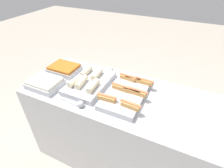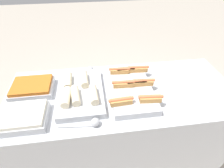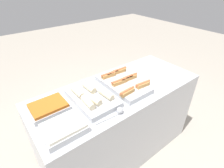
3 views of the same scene
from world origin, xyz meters
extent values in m
plane|color=#ADA393|center=(0.00, 0.00, 0.00)|extent=(12.00, 12.00, 0.00)
cube|color=#B7BABF|center=(0.00, 0.00, 0.45)|extent=(1.70, 0.71, 0.91)
cube|color=#B7BABF|center=(0.05, 0.00, 0.93)|extent=(0.30, 0.53, 0.05)
cube|color=tan|center=(0.16, 0.17, 0.98)|extent=(0.14, 0.05, 0.04)
cylinder|color=#D66B42|center=(0.16, 0.17, 1.00)|extent=(0.16, 0.03, 0.02)
cube|color=tan|center=(0.15, 0.00, 0.98)|extent=(0.14, 0.05, 0.04)
cylinder|color=#D66B42|center=(0.15, 0.00, 1.00)|extent=(0.16, 0.03, 0.02)
cube|color=tan|center=(0.05, 0.17, 0.98)|extent=(0.14, 0.05, 0.04)
cylinder|color=#D66B42|center=(0.05, 0.17, 1.00)|extent=(0.16, 0.03, 0.02)
cube|color=tan|center=(0.00, 0.00, 0.98)|extent=(0.14, 0.05, 0.04)
cylinder|color=#D66B42|center=(0.00, 0.00, 1.00)|extent=(0.16, 0.03, 0.02)
cube|color=tan|center=(0.00, 0.17, 0.98)|extent=(0.15, 0.06, 0.04)
cylinder|color=#D66B42|center=(0.00, 0.17, 1.00)|extent=(0.16, 0.04, 0.02)
cube|color=tan|center=(-0.05, -0.17, 0.98)|extent=(0.14, 0.05, 0.04)
cylinder|color=#D66B42|center=(-0.05, -0.17, 1.00)|extent=(0.16, 0.03, 0.02)
cube|color=tan|center=(0.10, 0.00, 0.98)|extent=(0.14, 0.04, 0.04)
cylinder|color=#D66B42|center=(0.10, 0.00, 1.00)|extent=(0.16, 0.02, 0.02)
cube|color=tan|center=(0.15, -0.17, 0.98)|extent=(0.15, 0.06, 0.04)
cylinder|color=#D66B42|center=(0.15, -0.17, 1.00)|extent=(0.16, 0.04, 0.02)
cube|color=#B7BABF|center=(-0.30, 0.00, 0.93)|extent=(0.31, 0.49, 0.05)
cylinder|color=beige|center=(-0.34, -0.08, 0.99)|extent=(0.07, 0.16, 0.05)
cylinder|color=beige|center=(-0.21, -0.09, 0.99)|extent=(0.06, 0.16, 0.05)
cylinder|color=beige|center=(-0.39, -0.09, 0.99)|extent=(0.06, 0.16, 0.05)
cylinder|color=beige|center=(-0.39, 0.08, 0.99)|extent=(0.06, 0.16, 0.05)
cylinder|color=beige|center=(-0.28, 0.09, 0.99)|extent=(0.06, 0.16, 0.05)
cube|color=#B7BABF|center=(-0.66, -0.19, 0.93)|extent=(0.29, 0.23, 0.05)
cube|color=silver|center=(-0.66, -0.19, 0.97)|extent=(0.27, 0.21, 0.02)
cube|color=#B7BABF|center=(-0.66, 0.09, 0.93)|extent=(0.29, 0.23, 0.05)
cube|color=#B7601E|center=(-0.66, 0.09, 0.97)|extent=(0.27, 0.21, 0.02)
cylinder|color=#B2B5BA|center=(-0.33, -0.28, 0.91)|extent=(0.22, 0.03, 0.01)
sphere|color=#B2B5BA|center=(-0.22, -0.28, 0.94)|extent=(0.05, 0.05, 0.05)
cylinder|color=#B2B5BA|center=(-0.33, 0.28, 0.91)|extent=(0.21, 0.02, 0.01)
sphere|color=#B2B5BA|center=(-0.23, 0.28, 0.94)|extent=(0.05, 0.05, 0.05)
camera|label=1|loc=(0.43, -1.08, 1.85)|focal=28.00mm
camera|label=2|loc=(-0.21, -0.94, 1.78)|focal=28.00mm
camera|label=3|loc=(-0.91, -1.07, 1.86)|focal=28.00mm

